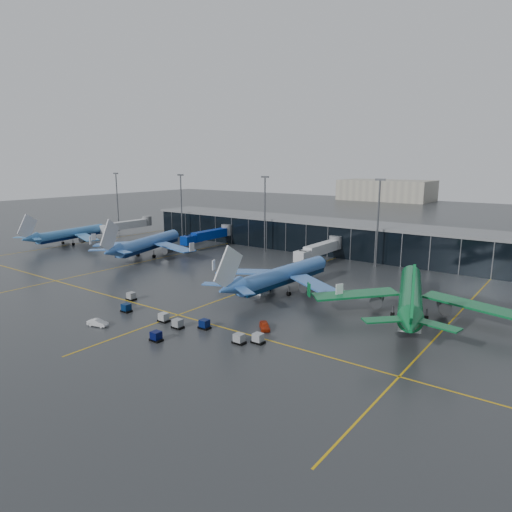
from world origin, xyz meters
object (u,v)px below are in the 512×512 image
Objects in this scene: airliner_aer_lingus at (411,281)px; baggage_carts at (179,322)px; airliner_klm_near at (284,265)px; service_van_white at (98,323)px; service_van_red at (265,326)px; airliner_arkefly at (149,235)px; airliner_klm_west at (71,228)px; mobile_airstair at (262,290)px.

airliner_aer_lingus is 1.16× the size of baggage_carts.
airliner_klm_near is 10.51× the size of service_van_white.
service_van_white is (-26.07, -17.19, -0.05)m from service_van_red.
service_van_red is 31.23m from service_van_white.
airliner_arkefly is at bearing 23.59° from service_van_white.
airliner_aer_lingus is 30.70m from service_van_red.
airliner_arkefly is 88.29m from airliner_aer_lingus.
service_van_red is at bearing -74.19° from service_van_white.
airliner_klm_near is at bearing -13.40° from airliner_klm_west.
airliner_arkefly reaches higher than service_van_red.
baggage_carts is (95.83, -37.68, -5.36)m from airliner_klm_west.
airliner_klm_west is 103.11m from baggage_carts.
airliner_aer_lingus is 13.30× the size of mobile_airstair.
airliner_aer_lingus reaches higher than mobile_airstair.
mobile_airstair is (-32.81, -4.96, -6.27)m from airliner_aer_lingus.
airliner_aer_lingus reaches higher than airliner_klm_west.
airliner_aer_lingus reaches higher than airliner_klm_near.
airliner_klm_west is 96.57m from mobile_airstair.
airliner_aer_lingus is (87.88, -8.58, 0.27)m from airliner_arkefly.
service_van_white is at bearing -107.82° from airliner_klm_near.
airliner_klm_near is 10.14× the size of service_van_red.
mobile_airstair is 23.25m from service_van_red.
mobile_airstair is 0.85× the size of service_van_white.
airliner_arkefly is (40.72, 2.41, 0.65)m from airliner_klm_west.
airliner_arkefly is 1.04× the size of airliner_klm_near.
baggage_carts is 16.16m from service_van_red.
airliner_klm_west is 0.90× the size of airliner_arkefly.
airliner_klm_west reaches higher than baggage_carts.
service_van_red reaches higher than service_van_white.
service_van_white is at bearing -38.77° from airliner_klm_west.
baggage_carts is at bearing 166.81° from service_van_red.
mobile_airstair is at bearing -16.20° from airliner_klm_west.
airliner_arkefly is at bearing 112.12° from service_van_red.
service_van_white is (-12.00, -35.70, -0.11)m from mobile_airstair.
mobile_airstair is 0.82× the size of service_van_red.
service_van_red is (10.83, -23.01, -5.79)m from airliner_klm_near.
service_van_red is at bearing -61.86° from airliner_klm_near.
airliner_klm_west is at bearing 179.85° from mobile_airstair.
airliner_klm_near is at bearing -26.10° from airliner_arkefly.
airliner_klm_near is 43.38m from service_van_white.
airliner_klm_near reaches higher than baggage_carts.
service_van_white is (83.78, -46.83, -5.46)m from airliner_klm_west.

